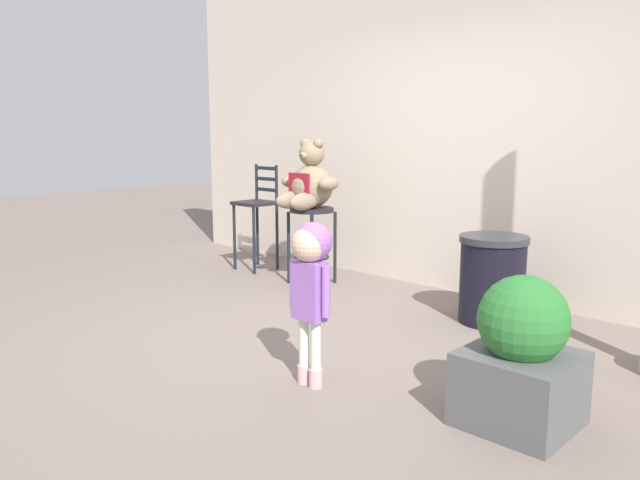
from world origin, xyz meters
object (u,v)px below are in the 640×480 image
object	(u,v)px
bar_chair_empty	(257,210)
bar_stool_with_teddy	(312,229)
teddy_bear	(309,183)
planter_with_shrub	(521,357)
child_walking	(311,268)
trash_bin	(492,279)

from	to	relation	value
bar_chair_empty	bar_stool_with_teddy	bearing A→B (deg)	-3.82
teddy_bear	planter_with_shrub	xyz separation A→B (m)	(2.83, -1.37, -0.62)
child_walking	bar_chair_empty	world-z (taller)	bar_chair_empty
bar_chair_empty	teddy_bear	bearing A→B (deg)	-6.02
child_walking	bar_chair_empty	xyz separation A→B (m)	(-2.60, 1.83, -0.05)
trash_bin	bar_chair_empty	xyz separation A→B (m)	(-2.75, 0.01, 0.30)
child_walking	bar_chair_empty	bearing A→B (deg)	-121.03
trash_bin	planter_with_shrub	xyz separation A→B (m)	(0.94, -1.46, 0.01)
child_walking	planter_with_shrub	size ratio (longest dim) A/B	1.25
bar_chair_empty	trash_bin	bearing A→B (deg)	-0.12
trash_bin	planter_with_shrub	distance (m)	1.74
trash_bin	bar_chair_empty	size ratio (longest dim) A/B	0.61
teddy_bear	child_walking	distance (m)	2.47
child_walking	planter_with_shrub	distance (m)	1.21
bar_chair_empty	planter_with_shrub	distance (m)	3.99
bar_stool_with_teddy	child_walking	bearing A→B (deg)	-45.73
bar_chair_empty	planter_with_shrub	xyz separation A→B (m)	(3.70, -1.47, -0.29)
bar_stool_with_teddy	trash_bin	world-z (taller)	bar_stool_with_teddy
bar_stool_with_teddy	trash_bin	size ratio (longest dim) A/B	1.09
bar_stool_with_teddy	planter_with_shrub	world-z (taller)	planter_with_shrub
child_walking	teddy_bear	bearing A→B (deg)	-131.00
bar_stool_with_teddy	teddy_bear	xyz separation A→B (m)	(0.00, -0.03, 0.44)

